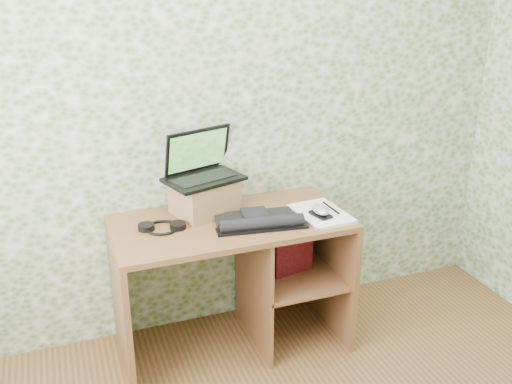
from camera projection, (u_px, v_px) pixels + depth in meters
name	position (u px, v px, depth m)	size (l,w,h in m)	color
wall_back	(211.00, 101.00, 2.97)	(3.50, 3.50, 0.00)	silver
desk	(244.00, 262.00, 3.05)	(1.20, 0.60, 0.75)	brown
riser	(204.00, 197.00, 2.96)	(0.30, 0.25, 0.18)	olive
laptop	(201.00, 167.00, 2.94)	(0.44, 0.37, 0.25)	black
keyboard	(258.00, 220.00, 2.85)	(0.46, 0.28, 0.06)	black
headphones	(162.00, 227.00, 2.80)	(0.23, 0.20, 0.03)	black
notepad	(321.00, 214.00, 2.96)	(0.23, 0.33, 0.02)	white
mouse	(321.00, 212.00, 2.91)	(0.08, 0.13, 0.04)	silver
pen	(331.00, 208.00, 3.00)	(0.01, 0.01, 0.17)	black
red_box	(291.00, 249.00, 3.09)	(0.23, 0.07, 0.28)	maroon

